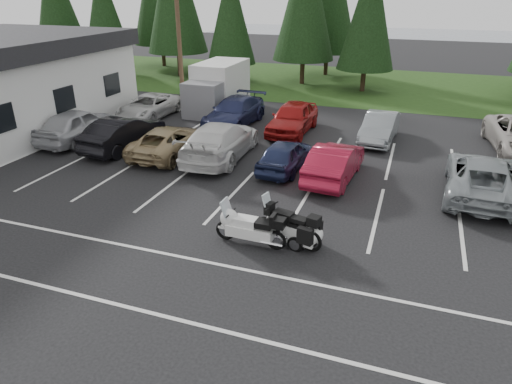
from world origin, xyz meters
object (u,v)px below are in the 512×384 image
Objects in this scene: car_far_0 at (149,106)px; car_far_2 at (293,118)px; car_near_1 at (124,133)px; car_near_5 at (335,162)px; car_near_6 at (483,177)px; car_far_3 at (380,128)px; touring_motorcycle at (250,224)px; car_near_0 at (78,125)px; cargo_trailer at (301,234)px; adventure_motorcycle at (288,222)px; car_near_3 at (221,141)px; car_near_2 at (169,141)px; car_near_4 at (285,155)px; car_far_1 at (234,112)px; utility_pole at (179,33)px; box_truck at (215,88)px.

car_far_0 is 1.01× the size of car_far_2.
car_near_1 is 10.34m from car_near_5.
car_near_6 reaches higher than car_near_5.
car_far_3 reaches higher than touring_motorcycle.
car_near_0 reaches higher than car_near_1.
car_near_5 is at bearing -176.86° from car_near_1.
adventure_motorcycle is (-0.39, -0.08, 0.41)m from cargo_trailer.
car_far_2 reaches higher than adventure_motorcycle.
car_near_1 is at bearing 1.52° from car_near_3.
car_near_2 is 5.67m from car_near_4.
car_far_1 is (3.53, 5.55, -0.02)m from car_near_1.
car_near_6 reaches higher than car_near_2.
utility_pole is 13.21m from car_far_3.
adventure_motorcycle is at bearing 153.38° from car_near_0.
car_near_3 is 2.27× the size of adventure_motorcycle.
utility_pole is 18.15m from cargo_trailer.
utility_pole is 12.51m from car_near_4.
car_near_0 is 18.78m from car_near_6.
car_far_1 is at bearing -141.15° from car_near_0.
car_far_1 is at bearing -101.73° from car_near_2.
car_far_0 is (-6.88, 5.05, -0.16)m from car_near_3.
car_near_3 is at bearing 141.50° from adventure_motorcycle.
car_near_1 is 0.90× the size of car_far_1.
touring_motorcycle is at bearing 117.29° from car_near_3.
car_far_2 is at bearing -0.87° from car_far_0.
car_near_1 is 1.89× the size of adventure_motorcycle.
car_near_6 is at bearing 174.39° from car_near_3.
car_far_0 is 1.90× the size of touring_motorcycle.
car_far_0 reaches higher than cargo_trailer.
car_far_0 is 1.13× the size of car_far_3.
car_near_5 is 0.94× the size of car_far_2.
car_near_0 is at bearing 165.82° from cargo_trailer.
utility_pole is at bearing -37.71° from car_near_4.
car_near_5 is at bearing 101.24° from cargo_trailer.
cargo_trailer is at bearing -56.16° from car_far_1.
touring_motorcycle is 1.01× the size of adventure_motorcycle.
car_near_1 is at bearing 2.48° from car_near_6.
box_truck is at bearing 155.34° from car_far_2.
car_near_6 is 7.02m from car_far_3.
car_near_3 is 1.34× the size of car_far_3.
car_near_6 is (14.67, -8.38, -0.68)m from box_truck.
car_far_0 is 16.07m from touring_motorcycle.
car_near_1 is (-1.18, -8.17, -0.66)m from box_truck.
adventure_motorcycle is (1.07, 0.42, 0.06)m from touring_motorcycle.
car_near_0 is at bearing 151.94° from touring_motorcycle.
cargo_trailer is 0.58m from adventure_motorcycle.
car_far_3 reaches higher than car_near_2.
box_truck is 1.14× the size of car_near_0.
car_near_3 reaches higher than car_near_1.
car_near_6 is 1.28× the size of car_far_3.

